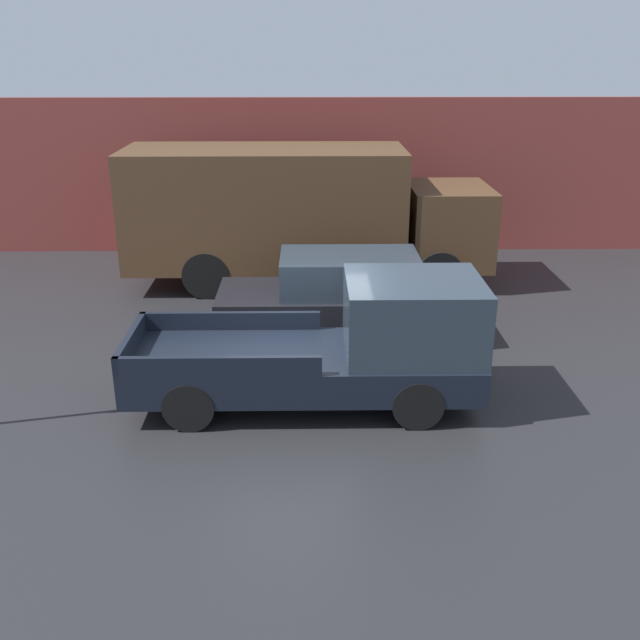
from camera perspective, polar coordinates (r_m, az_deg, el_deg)
The scene contains 6 objects.
ground_plane at distance 12.10m, azimuth -1.89°, elevation -5.73°, with size 60.00×60.00×0.00m, color #232326.
building_wall at distance 19.94m, azimuth -1.56°, elevation 11.42°, with size 28.00×0.15×4.16m.
pickup_truck at distance 11.37m, azimuth 1.93°, elevation -2.15°, with size 5.58×1.97×2.09m.
car at distance 14.10m, azimuth 1.93°, elevation 1.96°, with size 4.88×1.83×1.67m.
delivery_truck at distance 17.11m, azimuth -2.02°, elevation 8.71°, with size 8.56×2.52×3.23m.
newspaper_box at distance 20.48m, azimuth -14.14°, elevation 6.65°, with size 0.45×0.40×1.08m.
Camera 1 is at (0.23, -10.78, 5.50)m, focal length 40.00 mm.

